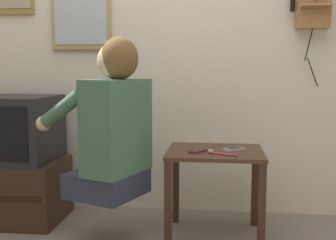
# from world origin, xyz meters

# --- Properties ---
(wall_back) EXTENTS (6.80, 0.05, 2.55)m
(wall_back) POSITION_xyz_m (0.00, 1.11, 1.27)
(wall_back) COLOR silver
(wall_back) RESTS_ON ground_plane
(side_table) EXTENTS (0.56, 0.49, 0.53)m
(side_table) POSITION_xyz_m (0.39, 0.61, 0.42)
(side_table) COLOR #422819
(side_table) RESTS_ON ground_plane
(person) EXTENTS (0.64, 0.57, 0.90)m
(person) POSITION_xyz_m (-0.18, 0.44, 0.69)
(person) COLOR #2D3347
(person) RESTS_ON ground_plane
(tv_stand) EXTENTS (0.74, 0.48, 0.40)m
(tv_stand) POSITION_xyz_m (-0.98, 0.75, 0.20)
(tv_stand) COLOR #382316
(tv_stand) RESTS_ON ground_plane
(television) EXTENTS (0.59, 0.51, 0.43)m
(television) POSITION_xyz_m (-0.96, 0.76, 0.62)
(television) COLOR #232326
(television) RESTS_ON tv_stand
(wall_phone_antique) EXTENTS (0.25, 0.19, 0.77)m
(wall_phone_antique) POSITION_xyz_m (1.00, 1.02, 1.44)
(wall_phone_antique) COLOR #9E6B3D
(wall_mirror) EXTENTS (0.42, 0.03, 0.67)m
(wall_mirror) POSITION_xyz_m (-0.55, 1.07, 1.48)
(wall_mirror) COLOR tan
(cell_phone_held) EXTENTS (0.12, 0.14, 0.01)m
(cell_phone_held) POSITION_xyz_m (0.29, 0.55, 0.53)
(cell_phone_held) COLOR maroon
(cell_phone_held) RESTS_ON side_table
(cell_phone_spare) EXTENTS (0.13, 0.12, 0.01)m
(cell_phone_spare) POSITION_xyz_m (0.50, 0.63, 0.53)
(cell_phone_spare) COLOR silver
(cell_phone_spare) RESTS_ON side_table
(toothbrush) EXTENTS (0.16, 0.08, 0.02)m
(toothbrush) POSITION_xyz_m (0.42, 0.48, 0.54)
(toothbrush) COLOR #D83F4C
(toothbrush) RESTS_ON side_table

